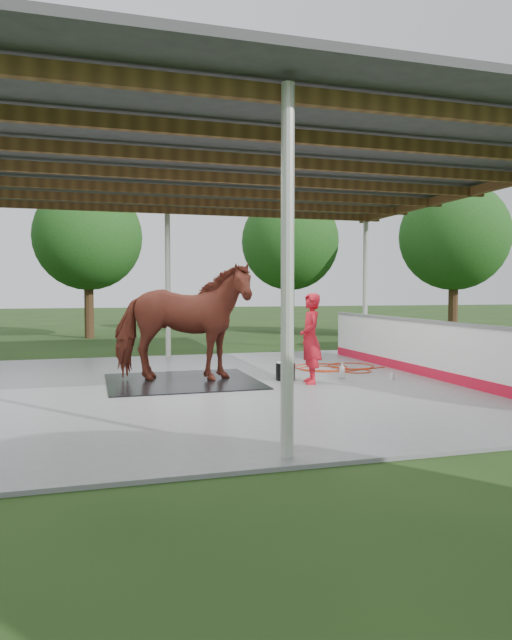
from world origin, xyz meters
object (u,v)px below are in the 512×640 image
object	(u,v)px
handler	(311,338)
wash_bucket	(285,371)
horse	(182,322)
dasher_board	(422,349)

from	to	relation	value
handler	wash_bucket	xyz separation A→B (m)	(-0.33, 0.48, -0.67)
horse	handler	bearing A→B (deg)	-95.90
horse	wash_bucket	bearing A→B (deg)	-86.16
horse	wash_bucket	world-z (taller)	horse
wash_bucket	handler	bearing A→B (deg)	-55.65
horse	handler	size ratio (longest dim) A/B	1.57
horse	handler	world-z (taller)	horse
dasher_board	horse	size ratio (longest dim) A/B	3.01
dasher_board	wash_bucket	size ratio (longest dim) A/B	21.16
dasher_board	wash_bucket	world-z (taller)	dasher_board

